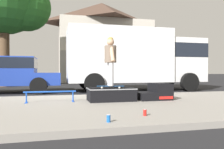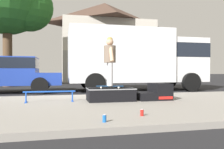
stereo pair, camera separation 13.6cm
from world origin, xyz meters
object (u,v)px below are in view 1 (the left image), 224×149
(skateboard, at_px, (110,86))
(kicker_ramp, at_px, (155,93))
(skater_kid, at_px, (110,57))
(soda_can, at_px, (109,118))
(skate_box, at_px, (111,94))
(grind_rail, at_px, (50,94))
(box_truck, at_px, (136,57))
(soda_can_b, at_px, (145,112))

(skateboard, bearing_deg, kicker_ramp, 2.15)
(kicker_ramp, height_order, skater_kid, skater_kid)
(soda_can, bearing_deg, skate_box, 75.55)
(skater_kid, bearing_deg, grind_rail, 174.54)
(skateboard, bearing_deg, grind_rail, 174.54)
(kicker_ramp, xyz_separation_m, box_truck, (1.05, 4.61, 1.38))
(grind_rail, bearing_deg, box_truck, 47.32)
(grind_rail, xyz_separation_m, skateboard, (1.68, -0.16, 0.19))
(soda_can_b, bearing_deg, skater_kid, 93.26)
(skate_box, bearing_deg, skater_kid, -118.68)
(kicker_ramp, relative_size, soda_can_b, 7.84)
(skate_box, xyz_separation_m, skater_kid, (-0.03, -0.05, 1.06))
(skateboard, bearing_deg, skate_box, 61.32)
(grind_rail, xyz_separation_m, box_truck, (4.15, 4.50, 1.35))
(skater_kid, bearing_deg, box_truck, 62.04)
(soda_can, height_order, soda_can_b, same)
(skater_kid, height_order, box_truck, box_truck)
(skateboard, xyz_separation_m, skater_kid, (0.00, -0.00, 0.84))
(skate_box, distance_m, kicker_ramp, 1.39)
(kicker_ramp, bearing_deg, grind_rail, 178.02)
(skate_box, distance_m, soda_can, 2.80)
(skate_box, bearing_deg, box_truck, 62.05)
(soda_can_b, xyz_separation_m, box_truck, (2.34, 6.94, 1.52))
(skater_kid, bearing_deg, kicker_ramp, 2.15)
(skateboard, distance_m, skater_kid, 0.84)
(skate_box, relative_size, box_truck, 0.19)
(skater_kid, height_order, soda_can_b, skater_kid)
(skateboard, relative_size, box_truck, 0.12)
(kicker_ramp, relative_size, skateboard, 1.23)
(soda_can, bearing_deg, box_truck, 66.75)
(kicker_ramp, distance_m, box_truck, 4.92)
(skate_box, xyz_separation_m, box_truck, (2.45, 4.61, 1.38))
(skate_box, distance_m, box_truck, 5.40)
(skate_box, distance_m, skateboard, 0.23)
(kicker_ramp, xyz_separation_m, soda_can, (-2.09, -2.71, -0.14))
(grind_rail, distance_m, soda_can, 2.99)
(skate_box, height_order, skateboard, skateboard)
(skate_box, xyz_separation_m, kicker_ramp, (1.39, -0.00, 0.01))
(box_truck, bearing_deg, skateboard, -117.96)
(kicker_ramp, height_order, grind_rail, kicker_ramp)
(skateboard, height_order, soda_can, skateboard)
(skater_kid, bearing_deg, soda_can, -104.14)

